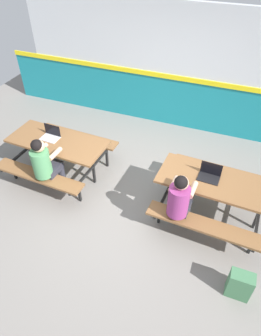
{
  "coord_description": "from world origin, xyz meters",
  "views": [
    {
      "loc": [
        1.38,
        -3.32,
        3.84
      ],
      "look_at": [
        0.0,
        0.23,
        0.55
      ],
      "focal_mm": 32.22,
      "sensor_mm": 36.0,
      "label": 1
    }
  ],
  "objects": [
    {
      "name": "ground_plane",
      "position": [
        0.0,
        0.0,
        -0.01
      ],
      "size": [
        10.0,
        10.0,
        0.02
      ],
      "primitive_type": "cube",
      "color": "gray"
    },
    {
      "name": "accent_backdrop",
      "position": [
        0.0,
        2.71,
        1.25
      ],
      "size": [
        8.0,
        0.14,
        2.6
      ],
      "color": "teal",
      "rests_on": "ground"
    },
    {
      "name": "picnic_table_left",
      "position": [
        -1.4,
        0.25,
        0.57
      ],
      "size": [
        1.79,
        1.63,
        0.74
      ],
      "color": "brown",
      "rests_on": "ground"
    },
    {
      "name": "picnic_table_right",
      "position": [
        1.4,
        0.22,
        0.57
      ],
      "size": [
        1.79,
        1.63,
        0.74
      ],
      "color": "brown",
      "rests_on": "ground"
    },
    {
      "name": "student_nearer",
      "position": [
        -1.28,
        -0.31,
        0.71
      ],
      "size": [
        0.37,
        0.53,
        1.21
      ],
      "color": "#2D2D38",
      "rests_on": "ground"
    },
    {
      "name": "student_further",
      "position": [
        0.97,
        -0.32,
        0.71
      ],
      "size": [
        0.37,
        0.53,
        1.21
      ],
      "color": "#2D2D38",
      "rests_on": "ground"
    },
    {
      "name": "laptop_silver",
      "position": [
        -1.54,
        0.29,
        0.79
      ],
      "size": [
        0.33,
        0.24,
        0.22
      ],
      "color": "silver",
      "rests_on": "picnic_table_left"
    },
    {
      "name": "laptop_dark",
      "position": [
        1.27,
        0.26,
        0.79
      ],
      "size": [
        0.33,
        0.24,
        0.22
      ],
      "color": "black",
      "rests_on": "picnic_table_right"
    },
    {
      "name": "backpack_dark",
      "position": [
        1.98,
        -1.02,
        0.22
      ],
      "size": [
        0.3,
        0.22,
        0.44
      ],
      "color": "#3F724C",
      "rests_on": "ground"
    }
  ]
}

